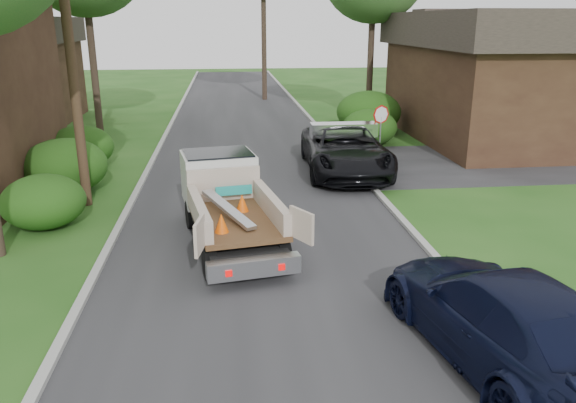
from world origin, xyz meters
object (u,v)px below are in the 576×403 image
(black_pickup, at_px, (345,149))
(house_right, at_px, (510,74))
(stop_sign, at_px, (381,123))
(navy_suv, at_px, (504,317))
(utility_pole, at_px, (69,38))
(house_left_far, at_px, (7,69))
(flatbed_truck, at_px, (225,195))

(black_pickup, bearing_deg, house_right, 35.12)
(stop_sign, distance_m, navy_suv, 13.90)
(utility_pole, distance_m, navy_suv, 14.05)
(house_left_far, xyz_separation_m, flatbed_truck, (12.44, -20.14, -1.91))
(utility_pole, distance_m, flatbed_truck, 6.75)
(utility_pole, xyz_separation_m, navy_suv, (9.12, -9.77, -4.35))
(black_pickup, height_order, navy_suv, black_pickup)
(utility_pole, bearing_deg, flatbed_truck, -35.22)
(utility_pole, bearing_deg, black_pickup, 19.13)
(house_left_far, relative_size, house_right, 0.58)
(house_left_far, height_order, navy_suv, house_left_far)
(flatbed_truck, bearing_deg, house_right, 30.94)
(utility_pole, height_order, house_left_far, utility_pole)
(stop_sign, bearing_deg, navy_suv, -96.47)
(stop_sign, relative_size, black_pickup, 0.38)
(black_pickup, relative_size, navy_suv, 1.15)
(flatbed_truck, relative_size, black_pickup, 0.89)
(house_left_far, height_order, flatbed_truck, house_left_far)
(utility_pole, bearing_deg, stop_sign, 20.62)
(house_right, distance_m, black_pickup, 11.31)
(flatbed_truck, bearing_deg, stop_sign, 38.91)
(black_pickup, bearing_deg, stop_sign, 31.65)
(stop_sign, relative_size, house_left_far, 0.33)
(house_left_far, distance_m, black_pickup, 22.12)
(house_left_far, bearing_deg, utility_pole, -64.77)
(flatbed_truck, height_order, navy_suv, flatbed_truck)
(black_pickup, bearing_deg, house_left_far, 144.10)
(house_right, xyz_separation_m, flatbed_truck, (-14.06, -12.14, -2.01))
(stop_sign, relative_size, house_right, 0.19)
(stop_sign, relative_size, utility_pole, 0.25)
(flatbed_truck, xyz_separation_m, navy_suv, (4.69, -6.64, -0.32))
(navy_suv, bearing_deg, house_right, -125.48)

